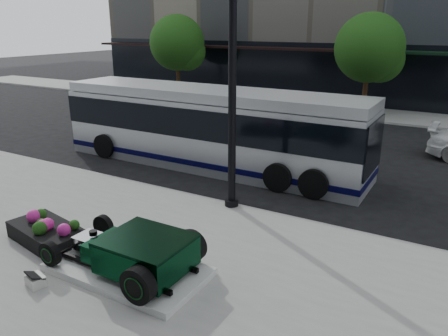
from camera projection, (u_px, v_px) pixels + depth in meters
The scene contains 9 objects.
ground at pixel (243, 182), 15.03m from camera, with size 120.00×120.00×0.00m, color black.
sidewalk_far at pixel (350, 112), 26.52m from camera, with size 70.00×4.00×0.12m, color gray.
street_trees at pixel (372, 51), 24.05m from camera, with size 29.80×3.80×5.70m.
display_plinth at pixel (128, 269), 9.35m from camera, with size 3.40×1.80×0.15m, color silver.
hot_rod at pixel (139, 252), 9.03m from camera, with size 3.22×2.00×0.81m.
info_plaque at pixel (36, 280), 8.87m from camera, with size 0.46×0.39×0.31m.
lamppost at pixel (232, 90), 11.75m from camera, with size 0.40×0.40×7.31m.
flower_planter at pixel (47, 233), 10.59m from camera, with size 2.25×1.41×0.68m.
transit_bus at pixel (210, 127), 16.43m from camera, with size 12.12×2.88×2.92m.
Camera 1 is at (6.49, -12.55, 5.21)m, focal length 35.00 mm.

